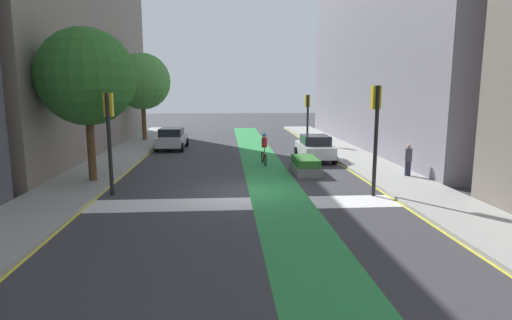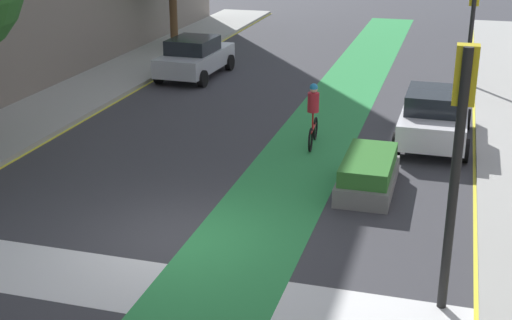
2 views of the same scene
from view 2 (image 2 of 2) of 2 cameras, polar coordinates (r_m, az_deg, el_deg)
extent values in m
plane|color=#38383D|center=(14.76, -6.41, -6.30)|extent=(120.00, 120.00, 0.00)
cube|color=#2D8C47|center=(14.31, -1.00, -7.05)|extent=(2.40, 60.00, 0.01)
cube|color=silver|center=(13.16, -9.73, -10.01)|extent=(12.00, 1.80, 0.01)
cube|color=yellow|center=(13.83, 17.59, -9.13)|extent=(0.16, 60.00, 0.01)
cylinder|color=black|center=(11.79, 15.79, -2.02)|extent=(0.16, 0.16, 4.52)
cube|color=gold|center=(11.45, 16.67, 6.64)|extent=(0.35, 0.28, 0.95)
sphere|color=#3F0A0A|center=(11.52, 16.83, 8.25)|extent=(0.20, 0.20, 0.20)
sphere|color=#4C380C|center=(11.58, 16.68, 6.80)|extent=(0.20, 0.20, 0.20)
sphere|color=#26D833|center=(11.65, 16.53, 5.37)|extent=(0.20, 0.20, 0.20)
cylinder|color=black|center=(27.11, 17.05, 9.70)|extent=(0.16, 0.16, 3.94)
sphere|color=#26D833|center=(27.26, 17.31, 12.28)|extent=(0.20, 0.20, 0.20)
cube|color=silver|center=(20.81, 14.30, 3.20)|extent=(1.84, 4.22, 0.70)
cube|color=black|center=(20.44, 14.42, 4.72)|extent=(1.62, 2.02, 0.55)
cylinder|color=black|center=(22.36, 12.14, 3.63)|extent=(0.23, 0.64, 0.64)
cylinder|color=black|center=(22.31, 16.74, 3.18)|extent=(0.23, 0.64, 0.64)
cylinder|color=black|center=(19.56, 11.34, 1.27)|extent=(0.23, 0.64, 0.64)
cylinder|color=black|center=(19.50, 16.60, 0.74)|extent=(0.23, 0.64, 0.64)
cube|color=#B2B7BF|center=(28.01, -4.95, 8.12)|extent=(1.94, 4.26, 0.70)
cube|color=black|center=(27.70, -5.15, 9.29)|extent=(1.67, 2.05, 0.55)
cylinder|color=black|center=(29.75, -5.44, 8.14)|extent=(0.24, 0.65, 0.64)
cylinder|color=black|center=(29.09, -2.15, 7.94)|extent=(0.24, 0.65, 0.64)
cylinder|color=black|center=(27.15, -7.90, 6.84)|extent=(0.24, 0.65, 0.64)
cylinder|color=black|center=(26.43, -4.36, 6.61)|extent=(0.24, 0.65, 0.64)
torus|color=black|center=(20.52, 4.85, 2.57)|extent=(0.11, 0.68, 0.68)
torus|color=black|center=(19.53, 4.45, 1.65)|extent=(0.11, 0.68, 0.68)
cylinder|color=red|center=(19.96, 4.67, 2.61)|extent=(0.13, 0.95, 0.06)
cylinder|color=red|center=(19.74, 4.63, 3.22)|extent=(0.05, 0.05, 0.50)
cylinder|color=red|center=(19.59, 4.68, 4.69)|extent=(0.32, 0.32, 0.55)
sphere|color=beige|center=(19.49, 4.71, 5.78)|extent=(0.22, 0.22, 0.22)
sphere|color=#268CCC|center=(19.48, 4.71, 5.89)|extent=(0.23, 0.23, 0.23)
cylinder|color=brown|center=(33.36, -6.73, 11.95)|extent=(0.36, 0.36, 3.24)
cube|color=slate|center=(17.18, 9.06, -1.64)|extent=(1.27, 2.74, 0.45)
cube|color=#33722D|center=(17.03, 9.14, -0.32)|extent=(1.14, 2.46, 0.40)
camera|label=1|loc=(8.52, -111.15, -23.71)|focal=29.61mm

